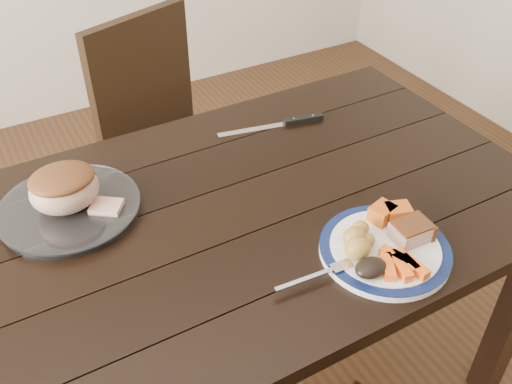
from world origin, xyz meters
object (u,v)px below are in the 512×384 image
dining_table (224,243)px  roast_joint (65,190)px  carving_knife (291,122)px  chair_far (168,134)px  fork (320,274)px  dinner_plate (385,250)px  pork_slice (411,232)px  serving_platter (70,210)px

dining_table → roast_joint: (-0.31, 0.18, 0.16)m
carving_knife → dining_table: bearing=-131.9°
chair_far → roast_joint: (-0.45, -0.55, 0.29)m
dining_table → fork: fork is taller
dining_table → carving_knife: bearing=37.0°
fork → roast_joint: 0.62m
dining_table → dinner_plate: bearing=-48.8°
chair_far → fork: size_ratio=5.22×
pork_slice → chair_far: bearing=99.9°
roast_joint → pork_slice: bearing=-37.1°
dining_table → chair_far: chair_far is taller
fork → chair_far: bearing=90.6°
carving_knife → pork_slice: bearing=-83.0°
dinner_plate → serving_platter: size_ratio=0.88×
dinner_plate → carving_knife: dinner_plate is taller
dinner_plate → roast_joint: (-0.57, 0.47, 0.06)m
pork_slice → roast_joint: (-0.63, 0.48, 0.03)m
dinner_plate → roast_joint: roast_joint is taller
chair_far → carving_knife: chair_far is taller
pork_slice → fork: 0.23m
chair_far → roast_joint: chair_far is taller
dinner_plate → fork: size_ratio=1.60×
serving_platter → carving_knife: 0.67m
serving_platter → fork: bearing=-50.0°
serving_platter → carving_knife: serving_platter is taller
fork → roast_joint: (-0.39, 0.47, 0.05)m
dining_table → serving_platter: (-0.31, 0.18, 0.10)m
dining_table → fork: (0.08, -0.29, 0.11)m
dinner_plate → pork_slice: bearing=-4.8°
serving_platter → fork: (0.39, -0.47, 0.01)m
fork → carving_knife: (0.27, 0.56, -0.01)m
dining_table → pork_slice: size_ratio=19.86×
chair_far → pork_slice: (0.18, -1.03, 0.26)m
fork → carving_knife: size_ratio=0.56×
dinner_plate → roast_joint: bearing=140.2°
dinner_plate → serving_platter: 0.74m
pork_slice → roast_joint: roast_joint is taller
fork → dinner_plate: bearing=3.6°
dining_table → serving_platter: serving_platter is taller
serving_platter → roast_joint: 0.06m
pork_slice → dinner_plate: bearing=175.2°
chair_far → dining_table: bearing=59.6°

